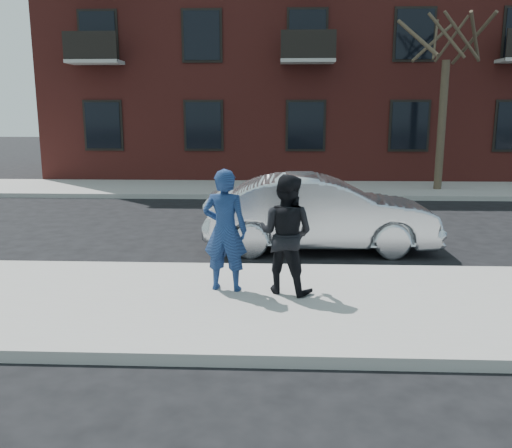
{
  "coord_description": "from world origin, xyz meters",
  "views": [
    {
      "loc": [
        -0.85,
        -7.44,
        2.75
      ],
      "look_at": [
        -1.19,
        0.4,
        1.1
      ],
      "focal_mm": 38.0,
      "sensor_mm": 36.0,
      "label": 1
    }
  ],
  "objects_px": {
    "street_tree": "(449,22)",
    "silver_sedan": "(320,213)",
    "man_hoodie": "(225,230)",
    "man_peacoat": "(286,234)"
  },
  "relations": [
    {
      "from": "man_hoodie",
      "to": "silver_sedan",
      "type": "bearing_deg",
      "value": -109.69
    },
    {
      "from": "man_hoodie",
      "to": "man_peacoat",
      "type": "distance_m",
      "value": 0.89
    },
    {
      "from": "man_peacoat",
      "to": "silver_sedan",
      "type": "bearing_deg",
      "value": -79.44
    },
    {
      "from": "silver_sedan",
      "to": "man_hoodie",
      "type": "relative_size",
      "value": 2.54
    },
    {
      "from": "silver_sedan",
      "to": "man_peacoat",
      "type": "relative_size",
      "value": 2.64
    },
    {
      "from": "street_tree",
      "to": "silver_sedan",
      "type": "distance_m",
      "value": 10.21
    },
    {
      "from": "silver_sedan",
      "to": "street_tree",
      "type": "bearing_deg",
      "value": -31.49
    },
    {
      "from": "street_tree",
      "to": "man_peacoat",
      "type": "height_order",
      "value": "street_tree"
    },
    {
      "from": "street_tree",
      "to": "silver_sedan",
      "type": "xyz_separation_m",
      "value": [
        -4.54,
        -7.8,
        -4.77
      ]
    },
    {
      "from": "street_tree",
      "to": "silver_sedan",
      "type": "bearing_deg",
      "value": -120.18
    }
  ]
}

